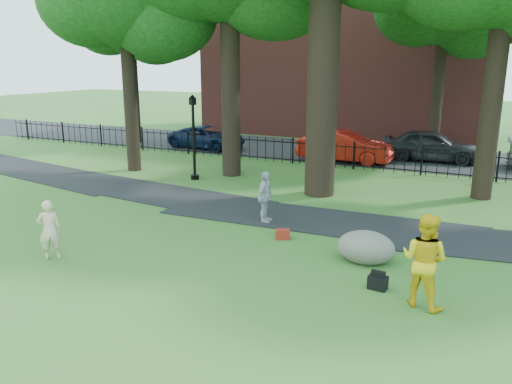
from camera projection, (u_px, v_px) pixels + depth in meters
The scene contains 15 objects.
ground at pixel (231, 259), 12.57m from camera, with size 120.00×120.00×0.00m, color #2D6423.
footpath at pixel (318, 221), 15.56m from camera, with size 36.00×2.60×0.03m, color black.
street at pixel (372, 155), 26.56m from camera, with size 80.00×7.00×0.02m, color black.
iron_fence at pixel (354, 156), 22.91m from camera, with size 44.00×0.04×1.20m.
brick_building at pixel (345, 43), 33.69m from camera, with size 18.00×8.00×12.00m, color maroon.
woman at pixel (49, 230), 12.41m from camera, with size 0.56×0.36×1.52m, color beige.
man at pixel (424, 260), 9.94m from camera, with size 0.95×0.74×1.96m, color yellow.
pedestrian at pixel (265, 197), 15.23m from camera, with size 0.94×0.39×1.60m, color #AEADB2.
boulder at pixel (366, 245), 12.32m from camera, with size 1.43×1.07×0.83m, color slate.
lamppost at pixel (194, 139), 20.61m from camera, with size 0.35×0.35×3.53m.
backpack at pixel (378, 283), 10.85m from camera, with size 0.40×0.25×0.30m, color black.
red_bag at pixel (283, 234), 13.93m from camera, with size 0.39×0.25×0.27m, color maroon.
red_sedan at pixel (345, 147), 24.53m from camera, with size 1.61×4.60×1.52m, color #A1150C.
navy_van at pixel (207, 137), 28.41m from camera, with size 2.09×4.52×1.26m, color #0B1937.
grey_car at pixel (431, 145), 24.70m from camera, with size 1.86×4.61×1.57m, color black.
Camera 1 is at (5.58, -10.34, 4.81)m, focal length 35.00 mm.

